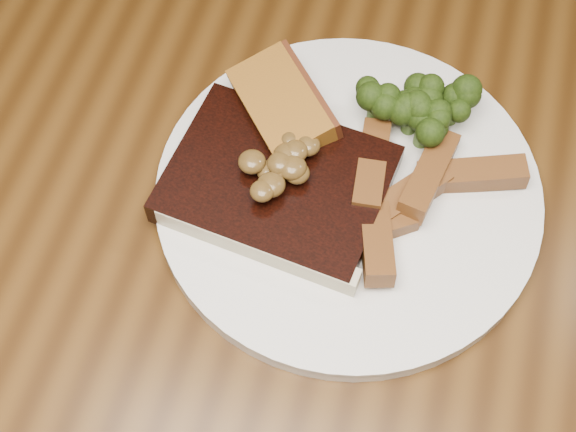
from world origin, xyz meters
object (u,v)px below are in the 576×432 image
(plate, at_px, (348,194))
(potato_wedges, at_px, (417,197))
(garlic_bread, at_px, (281,119))
(dining_table, at_px, (284,289))
(steak, at_px, (277,184))

(plate, height_order, potato_wedges, potato_wedges)
(plate, distance_m, garlic_bread, 0.08)
(plate, xyz_separation_m, garlic_bread, (-0.07, 0.05, 0.02))
(dining_table, bearing_deg, steak, 112.19)
(plate, relative_size, potato_wedges, 2.80)
(dining_table, bearing_deg, plate, 53.31)
(dining_table, distance_m, potato_wedges, 0.16)
(potato_wedges, bearing_deg, garlic_bread, 159.61)
(potato_wedges, bearing_deg, plate, -179.68)
(plate, bearing_deg, potato_wedges, 0.32)
(garlic_bread, relative_size, potato_wedges, 0.87)
(dining_table, xyz_separation_m, potato_wedges, (0.09, 0.05, 0.12))
(plate, distance_m, potato_wedges, 0.06)
(dining_table, relative_size, garlic_bread, 16.66)
(garlic_bread, height_order, potato_wedges, potato_wedges)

